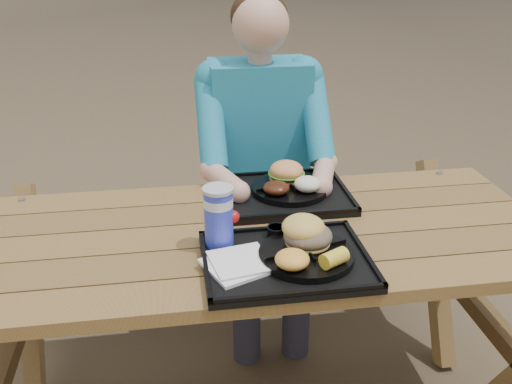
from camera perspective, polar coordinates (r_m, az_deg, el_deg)
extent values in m
cube|color=black|center=(1.56, 3.00, -7.00)|extent=(0.45, 0.35, 0.02)
cube|color=black|center=(1.94, 2.55, -0.37)|extent=(0.45, 0.35, 0.02)
cylinder|color=black|center=(1.56, 5.05, -6.29)|extent=(0.26, 0.26, 0.02)
cylinder|color=black|center=(1.94, 3.37, 0.34)|extent=(0.26, 0.26, 0.02)
cube|color=white|center=(1.52, -1.91, -7.25)|extent=(0.20, 0.20, 0.02)
cylinder|color=#1A28C9|center=(1.59, -3.75, -2.59)|extent=(0.08, 0.08, 0.16)
cylinder|color=#340F05|center=(1.65, 2.05, -4.00)|extent=(0.06, 0.06, 0.03)
cylinder|color=#FCF91C|center=(1.66, 4.31, -3.90)|extent=(0.06, 0.06, 0.03)
ellipsoid|color=#FFB943|center=(1.48, 3.64, -6.74)|extent=(0.09, 0.09, 0.05)
cube|color=black|center=(1.92, -2.75, -0.19)|extent=(0.03, 0.14, 0.01)
ellipsoid|color=#441C0D|center=(1.87, 2.04, 0.41)|extent=(0.09, 0.09, 0.04)
ellipsoid|color=white|center=(1.90, 5.17, 0.80)|extent=(0.09, 0.09, 0.05)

